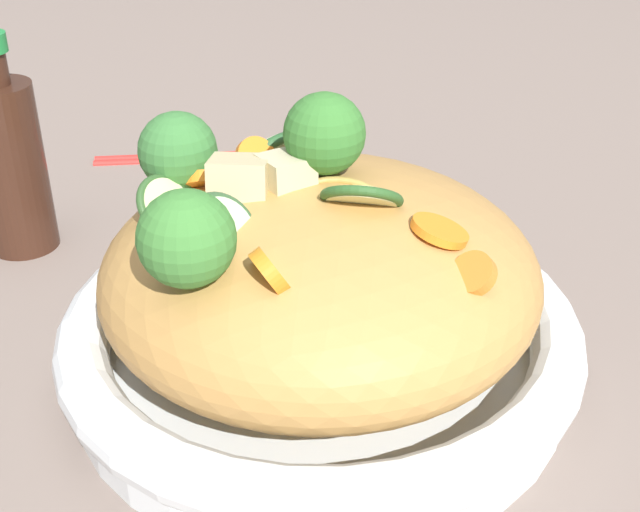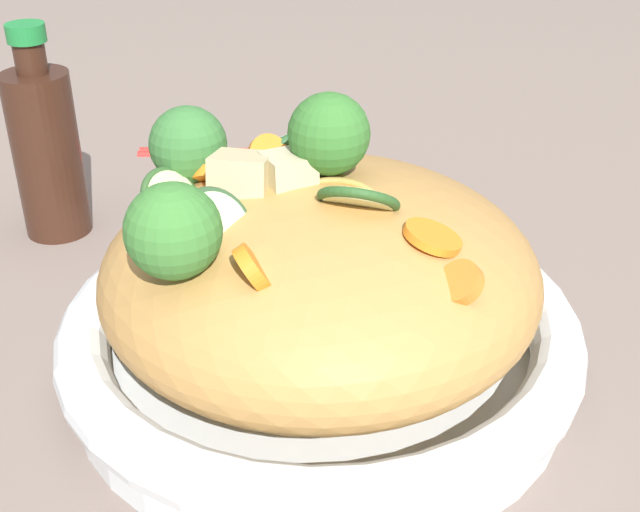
# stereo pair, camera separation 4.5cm
# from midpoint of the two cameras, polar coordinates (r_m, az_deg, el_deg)

# --- Properties ---
(ground_plane) EXTENTS (3.00, 3.00, 0.00)m
(ground_plane) POSITION_cam_midpoint_polar(r_m,az_deg,el_deg) (0.49, 2.64, -7.83)
(ground_plane) COLOR #78695F
(serving_bowl) EXTENTS (0.29, 0.29, 0.05)m
(serving_bowl) POSITION_cam_midpoint_polar(r_m,az_deg,el_deg) (0.48, 2.70, -5.60)
(serving_bowl) COLOR white
(serving_bowl) RESTS_ON ground_plane
(noodle_heap) EXTENTS (0.24, 0.24, 0.10)m
(noodle_heap) POSITION_cam_midpoint_polar(r_m,az_deg,el_deg) (0.45, 2.83, -1.17)
(noodle_heap) COLOR #B58343
(noodle_heap) RESTS_ON serving_bowl
(broccoli_florets) EXTENTS (0.15, 0.14, 0.07)m
(broccoli_florets) POSITION_cam_midpoint_polar(r_m,az_deg,el_deg) (0.43, -3.10, 5.79)
(broccoli_florets) COLOR #98B86C
(broccoli_florets) RESTS_ON serving_bowl
(carrot_coins) EXTENTS (0.16, 0.17, 0.03)m
(carrot_coins) POSITION_cam_midpoint_polar(r_m,az_deg,el_deg) (0.42, 2.90, 2.39)
(carrot_coins) COLOR orange
(carrot_coins) RESTS_ON serving_bowl
(zucchini_slices) EXTENTS (0.17, 0.14, 0.05)m
(zucchini_slices) POSITION_cam_midpoint_polar(r_m,az_deg,el_deg) (0.45, -0.84, 4.48)
(zucchini_slices) COLOR beige
(zucchini_slices) RESTS_ON serving_bowl
(chicken_chunks) EXTENTS (0.04, 0.06, 0.03)m
(chicken_chunks) POSITION_cam_midpoint_polar(r_m,az_deg,el_deg) (0.44, -1.16, 5.58)
(chicken_chunks) COLOR #CDBB88
(chicken_chunks) RESTS_ON serving_bowl
(soy_sauce_bottle) EXTENTS (0.05, 0.05, 0.16)m
(soy_sauce_bottle) POSITION_cam_midpoint_polar(r_m,az_deg,el_deg) (0.64, -16.30, 6.98)
(soy_sauce_bottle) COLOR #381E14
(soy_sauce_bottle) RESTS_ON ground_plane
(chopsticks_pair) EXTENTS (0.06, 0.20, 0.01)m
(chopsticks_pair) POSITION_cam_midpoint_polar(r_m,az_deg,el_deg) (0.77, -3.21, 7.20)
(chopsticks_pair) COLOR red
(chopsticks_pair) RESTS_ON ground_plane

